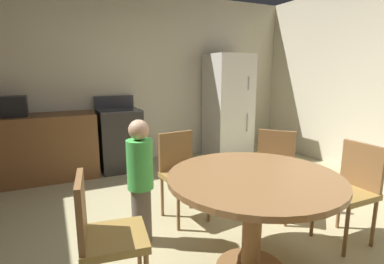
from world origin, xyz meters
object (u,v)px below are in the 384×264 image
oven_range (120,139)px  person_child (140,179)px  microwave (8,107)px  chair_east (351,186)px  chair_west (103,233)px  refrigerator (228,106)px  chair_north (181,170)px  dining_table (253,196)px  chair_northeast (274,167)px

oven_range → person_child: (-0.27, -2.10, 0.11)m
microwave → chair_east: microwave is taller
oven_range → chair_west: (-0.67, -2.70, 0.03)m
microwave → chair_west: size_ratio=0.51×
refrigerator → chair_west: size_ratio=2.02×
microwave → chair_east: (2.79, -2.84, -0.53)m
chair_north → oven_range: bearing=-178.9°
microwave → dining_table: 3.36m
chair_west → person_child: person_child is taller
dining_table → chair_northeast: bearing=41.6°
microwave → chair_east: bearing=-45.5°
microwave → person_child: size_ratio=0.40×
microwave → chair_west: bearing=-75.0°
dining_table → chair_east: size_ratio=1.41×
dining_table → microwave: bearing=121.7°
microwave → chair_east: 4.02m
chair_west → chair_north: size_ratio=1.00×
dining_table → chair_north: bearing=96.4°
microwave → chair_northeast: microwave is taller
chair_northeast → person_child: bearing=-43.6°
refrigerator → chair_north: size_ratio=2.02×
microwave → dining_table: (1.75, -2.84, -0.43)m
refrigerator → chair_west: bearing=-133.9°
microwave → chair_northeast: bearing=-40.4°
dining_table → chair_west: 1.04m
refrigerator → chair_northeast: 2.26m
chair_northeast → chair_north: bearing=-62.6°
refrigerator → chair_west: (-2.55, -2.65, -0.38)m
chair_northeast → oven_range: bearing=-103.9°
refrigerator → person_child: refrigerator is taller
refrigerator → oven_range: bearing=178.4°
refrigerator → dining_table: size_ratio=1.44×
oven_range → chair_west: oven_range is taller
chair_northeast → chair_north: same height
microwave → person_child: bearing=-61.6°
chair_north → chair_northeast: bearing=62.6°
chair_east → chair_west: bearing=-3.8°
oven_range → refrigerator: size_ratio=0.62×
chair_northeast → person_child: person_child is taller
refrigerator → dining_table: (-1.53, -2.79, -0.28)m
refrigerator → chair_east: size_ratio=2.02×
oven_range → refrigerator: refrigerator is taller
refrigerator → chair_northeast: bearing=-109.7°
chair_northeast → chair_west: bearing=-24.6°
chair_east → chair_northeast: bearing=-69.1°
chair_east → chair_north: size_ratio=1.00×
refrigerator → chair_northeast: (-0.75, -2.10, -0.38)m
chair_northeast → microwave: bearing=-82.0°
dining_table → chair_north: chair_north is taller
chair_north → person_child: person_child is taller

